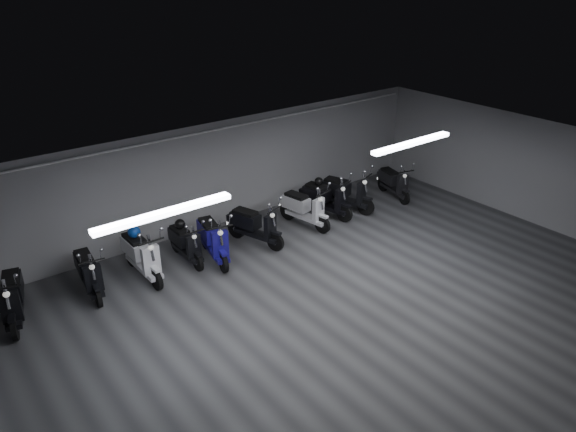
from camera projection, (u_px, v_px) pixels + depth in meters
floor at (337, 315)px, 10.82m from camera, size 14.00×10.00×0.01m
ceiling at (344, 185)px, 9.61m from camera, size 14.00×10.00×0.01m
back_wall at (208, 177)px, 13.79m from camera, size 14.00×0.01×2.80m
right_wall at (539, 173)px, 14.06m from camera, size 0.01×10.00×2.80m
fluor_strip_left at (165, 213)px, 8.70m from camera, size 2.40×0.18×0.08m
fluor_strip_right at (412, 143)px, 12.00m from camera, size 2.40×0.18×0.08m
conduit at (206, 132)px, 13.21m from camera, size 13.60×0.05×0.05m
scooter_0 at (11, 291)px, 10.34m from camera, size 1.07×1.94×1.37m
scooter_1 at (88, 266)px, 11.24m from camera, size 0.75×1.79×1.30m
scooter_2 at (141, 249)px, 11.80m from camera, size 0.67×1.93×1.43m
scooter_3 at (185, 238)px, 12.48m from camera, size 0.56×1.64×1.22m
scooter_4 at (213, 233)px, 12.50m from camera, size 0.97×1.96×1.40m
scooter_5 at (255, 219)px, 13.21m from camera, size 1.15×1.92×1.35m
scooter_6 at (305, 203)px, 14.12m from camera, size 0.92×1.89×1.35m
scooter_7 at (326, 193)px, 14.68m from camera, size 1.05×1.93×1.37m
scooter_8 at (346, 187)px, 15.02m from camera, size 1.24×1.99×1.41m
scooter_9 at (394, 178)px, 15.87m from camera, size 0.94×1.76×1.25m
helmet_0 at (319, 181)px, 14.70m from camera, size 0.23×0.23×0.23m
helmet_1 at (180, 224)px, 12.53m from camera, size 0.24×0.24×0.24m
helmet_2 at (134, 232)px, 11.85m from camera, size 0.28×0.28×0.28m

